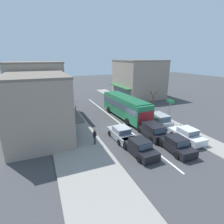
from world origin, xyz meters
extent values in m
plane|color=#3F3F42|center=(0.00, 0.00, 0.00)|extent=(140.00, 140.00, 0.00)
cube|color=silver|center=(0.00, 4.00, 0.00)|extent=(0.20, 28.00, 0.01)
cube|color=gray|center=(-6.80, 6.00, 0.07)|extent=(5.20, 44.00, 0.14)
cube|color=gray|center=(6.20, 6.00, 0.06)|extent=(2.80, 44.00, 0.12)
cube|color=gray|center=(-10.20, 1.68, 3.47)|extent=(6.28, 9.25, 6.95)
cube|color=#4C4742|center=(-6.61, 1.68, 2.70)|extent=(1.10, 8.51, 0.20)
cube|color=#425160|center=(-7.03, 1.68, 1.40)|extent=(0.06, 7.40, 1.80)
cube|color=#6E6358|center=(-10.20, 1.68, 7.07)|extent=(6.44, 9.25, 0.24)
cube|color=gray|center=(-10.20, 10.30, 4.01)|extent=(7.54, 7.34, 8.02)
cube|color=gold|center=(-5.98, 10.30, 2.70)|extent=(1.10, 6.75, 0.20)
cube|color=#425160|center=(-6.40, 10.30, 1.40)|extent=(0.06, 5.87, 1.80)
cube|color=#6E6358|center=(-10.20, 10.30, 8.14)|extent=(7.70, 7.34, 0.24)
cube|color=gray|center=(11.50, 16.68, 4.03)|extent=(8.70, 10.53, 8.07)
cube|color=#2D703D|center=(6.70, 16.68, 2.70)|extent=(1.10, 9.69, 0.20)
cube|color=#425160|center=(7.12, 16.68, 1.40)|extent=(0.06, 8.42, 1.80)
cube|color=#6E6358|center=(11.50, 16.68, 8.19)|extent=(8.86, 10.53, 0.24)
cube|color=#237A4C|center=(1.81, 4.13, 1.76)|extent=(2.90, 10.89, 2.70)
cube|color=#425160|center=(1.81, 4.13, 2.16)|extent=(2.93, 10.46, 0.90)
cube|color=maroon|center=(2.02, -1.30, 1.56)|extent=(2.25, 0.14, 1.76)
cube|color=#1A5B39|center=(1.81, 4.13, 3.17)|extent=(2.75, 10.02, 0.12)
cylinder|color=black|center=(0.44, 7.43, 0.48)|extent=(0.30, 0.97, 0.96)
cylinder|color=black|center=(2.94, 7.52, 0.48)|extent=(0.30, 0.97, 0.96)
cylinder|color=black|center=(0.68, 1.11, 0.48)|extent=(0.30, 0.97, 0.96)
cylinder|color=black|center=(3.18, 1.21, 0.48)|extent=(0.30, 0.97, 0.96)
cube|color=black|center=(-1.69, -5.88, 0.51)|extent=(1.93, 4.28, 0.72)
cube|color=black|center=(-1.68, -5.98, 1.17)|extent=(1.65, 1.88, 0.60)
cube|color=#425160|center=(-1.73, -5.06, 1.17)|extent=(1.44, 0.13, 0.51)
cube|color=#425160|center=(-1.64, -6.90, 1.17)|extent=(1.41, 0.13, 0.48)
cylinder|color=black|center=(-2.61, -4.67, 0.31)|extent=(0.21, 0.63, 0.62)
cylinder|color=black|center=(-0.89, -4.58, 0.31)|extent=(0.21, 0.63, 0.62)
cylinder|color=black|center=(-2.48, -7.18, 0.31)|extent=(0.21, 0.63, 0.62)
cylinder|color=black|center=(-0.76, -7.10, 0.31)|extent=(0.21, 0.63, 0.62)
cube|color=black|center=(1.69, -2.99, 0.52)|extent=(1.96, 4.57, 0.76)
cube|color=black|center=(1.67, -3.34, 1.24)|extent=(1.75, 2.67, 0.68)
cube|color=#425160|center=(1.73, -2.02, 1.24)|extent=(1.51, 0.13, 0.58)
cube|color=#425160|center=(1.61, -4.66, 1.24)|extent=(1.48, 0.12, 0.54)
cylinder|color=black|center=(0.87, -1.61, 0.31)|extent=(0.21, 0.63, 0.62)
cylinder|color=black|center=(2.63, -1.68, 0.31)|extent=(0.21, 0.63, 0.62)
cylinder|color=black|center=(0.75, -4.30, 0.31)|extent=(0.21, 0.63, 0.62)
cylinder|color=black|center=(2.51, -4.38, 0.31)|extent=(0.21, 0.63, 0.62)
cube|color=black|center=(1.90, -6.79, 0.51)|extent=(1.89, 4.27, 0.72)
cube|color=black|center=(1.89, -6.89, 1.17)|extent=(1.63, 1.86, 0.60)
cube|color=#425160|center=(1.93, -5.97, 1.17)|extent=(1.44, 0.12, 0.51)
cube|color=#425160|center=(1.85, -7.81, 1.17)|extent=(1.41, 0.12, 0.48)
cylinder|color=black|center=(1.09, -5.49, 0.31)|extent=(0.21, 0.63, 0.62)
cylinder|color=black|center=(2.81, -5.56, 0.31)|extent=(0.21, 0.63, 0.62)
cylinder|color=black|center=(0.98, -8.01, 0.31)|extent=(0.21, 0.63, 0.62)
cylinder|color=black|center=(2.70, -8.08, 0.31)|extent=(0.21, 0.63, 0.62)
cube|color=#9EA3A8|center=(-1.95, -2.38, 0.51)|extent=(1.83, 4.25, 0.72)
cube|color=#9EA3A8|center=(-1.94, -2.48, 1.17)|extent=(1.61, 1.84, 0.60)
cube|color=#425160|center=(-1.97, -1.57, 1.17)|extent=(1.44, 0.10, 0.51)
cube|color=#425160|center=(-1.92, -3.40, 1.17)|extent=(1.41, 0.10, 0.48)
cylinder|color=black|center=(-2.84, -1.15, 0.31)|extent=(0.20, 0.62, 0.62)
cylinder|color=black|center=(-1.12, -1.10, 0.31)|extent=(0.20, 0.62, 0.62)
cylinder|color=black|center=(-2.77, -3.67, 0.31)|extent=(0.20, 0.62, 0.62)
cylinder|color=black|center=(-1.05, -3.62, 0.31)|extent=(0.20, 0.62, 0.62)
cube|color=silver|center=(4.60, -5.50, 0.51)|extent=(1.76, 4.22, 0.72)
cube|color=silver|center=(4.60, -5.60, 1.17)|extent=(1.58, 1.82, 0.60)
cube|color=#425160|center=(4.61, -4.68, 1.17)|extent=(1.44, 0.07, 0.51)
cube|color=#425160|center=(4.59, -6.52, 1.17)|extent=(1.40, 0.07, 0.48)
cylinder|color=black|center=(3.76, -4.23, 0.31)|extent=(0.19, 0.62, 0.62)
cylinder|color=black|center=(5.48, -4.25, 0.31)|extent=(0.19, 0.62, 0.62)
cylinder|color=black|center=(3.73, -6.75, 0.31)|extent=(0.19, 0.62, 0.62)
cylinder|color=black|center=(5.45, -6.77, 0.31)|extent=(0.19, 0.62, 0.62)
cube|color=#9EA3A8|center=(4.70, -0.23, 0.52)|extent=(1.90, 4.55, 0.76)
cube|color=#9EA3A8|center=(4.69, -0.58, 1.24)|extent=(1.72, 2.65, 0.68)
cube|color=#425160|center=(4.73, 0.74, 1.24)|extent=(1.51, 0.11, 0.58)
cube|color=#425160|center=(4.64, -1.90, 1.24)|extent=(1.48, 0.11, 0.54)
cylinder|color=black|center=(3.86, 1.15, 0.31)|extent=(0.20, 0.63, 0.62)
cylinder|color=black|center=(5.62, 1.09, 0.31)|extent=(0.20, 0.63, 0.62)
cylinder|color=black|center=(3.77, -1.55, 0.31)|extent=(0.20, 0.63, 0.62)
cylinder|color=black|center=(5.53, -1.61, 0.31)|extent=(0.20, 0.63, 0.62)
cube|color=maroon|center=(4.42, 5.47, 0.52)|extent=(1.86, 4.54, 0.76)
cube|color=maroon|center=(4.41, 5.12, 1.24)|extent=(1.70, 2.64, 0.68)
cube|color=#425160|center=(4.44, 6.44, 1.24)|extent=(1.51, 0.09, 0.58)
cube|color=#425160|center=(4.38, 3.80, 1.24)|extent=(1.48, 0.09, 0.54)
cylinder|color=black|center=(3.57, 6.84, 0.31)|extent=(0.19, 0.62, 0.62)
cylinder|color=black|center=(5.33, 6.80, 0.31)|extent=(0.19, 0.62, 0.62)
cylinder|color=black|center=(3.51, 4.14, 0.31)|extent=(0.19, 0.62, 0.62)
cylinder|color=black|center=(5.27, 4.10, 0.31)|extent=(0.19, 0.62, 0.62)
cylinder|color=gray|center=(-4.15, 18.84, 2.10)|extent=(0.12, 0.12, 4.20)
cube|color=black|center=(-4.15, 18.84, 3.85)|extent=(0.24, 0.24, 0.68)
sphere|color=red|center=(-4.01, 18.84, 4.08)|extent=(0.13, 0.13, 0.13)
sphere|color=black|center=(-4.01, 18.84, 3.86)|extent=(0.13, 0.13, 0.13)
sphere|color=black|center=(-4.01, 18.84, 3.64)|extent=(0.13, 0.13, 0.13)
cylinder|color=gray|center=(6.04, -0.80, 1.80)|extent=(0.10, 0.10, 3.60)
cube|color=#19753D|center=(6.04, -0.82, 3.30)|extent=(0.08, 1.40, 0.44)
cube|color=white|center=(6.09, -0.82, 3.30)|extent=(0.01, 1.10, 0.10)
cylinder|color=brown|center=(6.37, 3.52, 1.52)|extent=(0.24, 0.24, 3.04)
cylinder|color=brown|center=(6.37, 3.92, 3.52)|extent=(0.10, 0.87, 1.01)
cylinder|color=brown|center=(6.74, 3.52, 3.57)|extent=(0.81, 0.10, 1.11)
cylinder|color=brown|center=(6.37, 3.08, 3.49)|extent=(0.10, 0.94, 0.97)
cylinder|color=brown|center=(6.02, 3.52, 3.49)|extent=(0.78, 0.10, 0.96)
cylinder|color=#333338|center=(-5.20, -2.78, 0.56)|extent=(0.14, 0.14, 0.84)
cylinder|color=#333338|center=(-5.08, -2.64, 0.56)|extent=(0.14, 0.14, 0.84)
cube|color=black|center=(-5.14, -2.71, 1.26)|extent=(0.40, 0.42, 0.56)
sphere|color=brown|center=(-5.14, -2.71, 1.66)|extent=(0.22, 0.22, 0.22)
cylinder|color=black|center=(-5.30, -2.90, 1.26)|extent=(0.09, 0.09, 0.54)
cylinder|color=black|center=(-4.99, -2.53, 1.26)|extent=(0.09, 0.09, 0.54)
cube|color=maroon|center=(-4.96, -2.46, 1.08)|extent=(0.25, 0.23, 0.22)
cylinder|color=#4C4742|center=(-5.06, 7.42, 0.56)|extent=(0.14, 0.14, 0.84)
cylinder|color=#4C4742|center=(-5.09, 7.24, 0.56)|extent=(0.14, 0.14, 0.84)
cube|color=beige|center=(-5.07, 7.33, 1.26)|extent=(0.28, 0.39, 0.56)
sphere|color=brown|center=(-5.07, 7.33, 1.66)|extent=(0.22, 0.22, 0.22)
cylinder|color=beige|center=(-5.03, 7.57, 1.26)|extent=(0.09, 0.09, 0.54)
cylinder|color=beige|center=(-5.11, 7.09, 1.26)|extent=(0.09, 0.09, 0.54)
camera|label=1|loc=(-9.82, -18.64, 8.86)|focal=28.00mm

